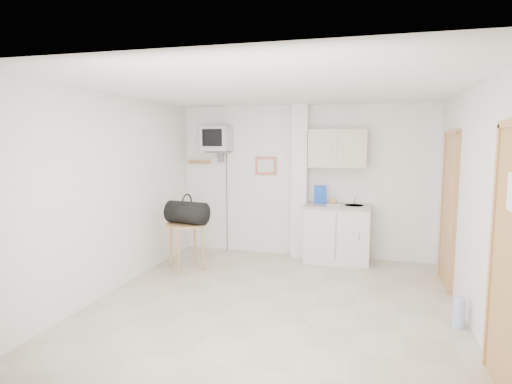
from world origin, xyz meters
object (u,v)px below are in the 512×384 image
(round_table, at_px, (187,230))
(duffel_bag, at_px, (187,212))
(water_bottle, at_px, (459,312))
(crt_television, at_px, (217,140))

(round_table, height_order, duffel_bag, duffel_bag)
(duffel_bag, distance_m, water_bottle, 3.74)
(duffel_bag, bearing_deg, crt_television, 95.99)
(crt_television, relative_size, round_table, 3.05)
(crt_television, height_order, round_table, crt_television)
(duffel_bag, relative_size, water_bottle, 1.80)
(crt_television, height_order, water_bottle, crt_television)
(duffel_bag, bearing_deg, round_table, 141.81)
(crt_television, xyz_separation_m, duffel_bag, (-0.07, -1.09, -1.06))
(round_table, bearing_deg, crt_television, 84.39)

